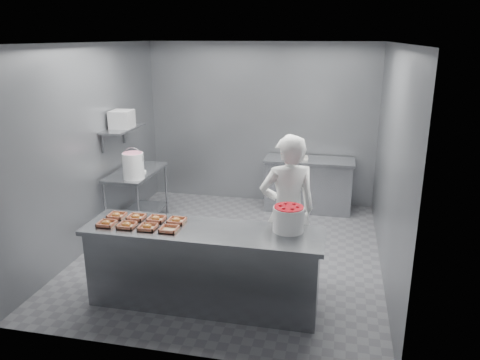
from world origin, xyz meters
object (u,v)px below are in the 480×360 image
(tray_3, at_px, (169,229))
(tray_5, at_px, (136,217))
(worker, at_px, (287,211))
(tray_0, at_px, (106,223))
(tray_6, at_px, (156,219))
(tray_7, at_px, (177,220))
(back_counter, at_px, (308,184))
(tray_4, at_px, (117,215))
(appliance, at_px, (122,119))
(strawberry_tub, at_px, (288,218))
(glaze_bucket, at_px, (133,165))
(tray_1, at_px, (127,225))
(tray_2, at_px, (148,227))
(prep_table, at_px, (137,190))
(service_counter, at_px, (204,267))

(tray_3, height_order, tray_5, tray_5)
(worker, bearing_deg, tray_0, 1.57)
(tray_6, bearing_deg, tray_7, 0.00)
(back_counter, height_order, tray_6, tray_6)
(tray_4, relative_size, appliance, 0.54)
(strawberry_tub, bearing_deg, back_counter, 89.97)
(glaze_bucket, bearing_deg, tray_1, -67.92)
(tray_4, bearing_deg, back_counter, 57.95)
(tray_1, relative_size, strawberry_tub, 0.57)
(tray_2, distance_m, tray_6, 0.24)
(tray_2, bearing_deg, tray_6, 90.00)
(tray_6, relative_size, appliance, 0.54)
(tray_6, bearing_deg, tray_1, -134.85)
(prep_table, bearing_deg, worker, -27.12)
(tray_0, bearing_deg, tray_5, 45.15)
(tray_6, bearing_deg, appliance, 124.09)
(tray_0, relative_size, strawberry_tub, 0.57)
(tray_5, bearing_deg, tray_4, 180.00)
(prep_table, bearing_deg, strawberry_tub, -35.24)
(tray_3, height_order, tray_6, tray_6)
(tray_7, height_order, appliance, appliance)
(tray_6, xyz_separation_m, appliance, (-1.24, 1.83, 0.77))
(tray_0, distance_m, tray_4, 0.24)
(tray_5, bearing_deg, prep_table, 114.43)
(tray_7, height_order, worker, worker)
(service_counter, height_order, tray_6, tray_6)
(service_counter, height_order, tray_1, tray_1)
(tray_1, xyz_separation_m, glaze_bucket, (-0.69, 1.70, 0.18))
(tray_0, xyz_separation_m, glaze_bucket, (-0.45, 1.70, 0.18))
(tray_7, bearing_deg, tray_6, 180.00)
(back_counter, bearing_deg, tray_0, -120.17)
(prep_table, xyz_separation_m, tray_1, (0.83, -2.07, 0.33))
(prep_table, bearing_deg, tray_1, -68.13)
(tray_4, bearing_deg, tray_0, -90.00)
(service_counter, height_order, strawberry_tub, strawberry_tub)
(tray_4, distance_m, appliance, 2.13)
(back_counter, relative_size, tray_6, 8.01)
(prep_table, relative_size, tray_5, 6.40)
(glaze_bucket, bearing_deg, back_counter, 34.68)
(tray_6, bearing_deg, worker, 21.71)
(tray_3, bearing_deg, worker, 34.55)
(tray_6, distance_m, glaze_bucket, 1.74)
(tray_2, height_order, tray_5, same)
(tray_0, xyz_separation_m, tray_5, (0.24, 0.24, 0.00))
(back_counter, distance_m, worker, 2.61)
(tray_4, height_order, glaze_bucket, glaze_bucket)
(tray_4, height_order, worker, worker)
(tray_1, distance_m, tray_3, 0.48)
(tray_3, bearing_deg, tray_0, -180.00)
(tray_1, distance_m, tray_4, 0.34)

